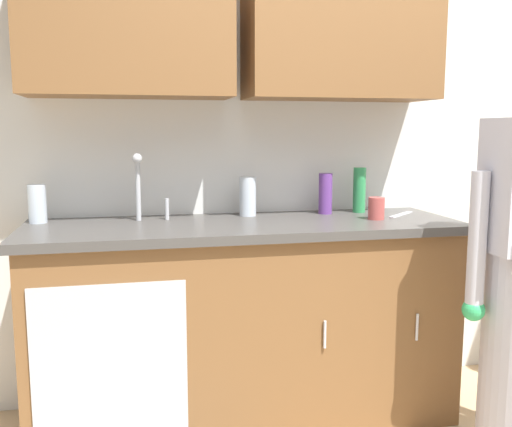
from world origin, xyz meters
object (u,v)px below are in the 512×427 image
Objects in this scene: bottle_soap at (359,190)px; knife_on_counter at (401,215)px; bottle_cleaner_spray at (248,196)px; bottle_water_short at (37,204)px; bottle_dish_liquid at (325,194)px; cup_by_sink at (376,208)px; sink at (148,228)px.

knife_on_counter is (0.16, -0.14, -0.11)m from bottle_soap.
knife_on_counter is (0.74, -0.15, -0.09)m from bottle_cleaner_spray.
bottle_cleaner_spray is (0.97, 0.01, 0.01)m from bottle_water_short.
bottle_dish_liquid reaches higher than knife_on_counter.
bottle_soap reaches higher than knife_on_counter.
bottle_dish_liquid is 0.39m from bottle_cleaner_spray.
cup_by_sink is (-0.01, -0.24, -0.06)m from bottle_soap.
cup_by_sink is at bearing -53.33° from bottle_dish_liquid.
bottle_water_short is 1.55m from bottle_soap.
sink is at bearing -169.10° from bottle_dish_liquid.
bottle_water_short is at bearing 160.66° from sink.
cup_by_sink is 0.43× the size of knife_on_counter.
bottle_water_short is 1.55m from cup_by_sink.
bottle_cleaner_spray is (-0.39, 0.02, -0.01)m from bottle_dish_liquid.
bottle_cleaner_spray is 0.76m from knife_on_counter.
bottle_soap is at bearing 2.98° from bottle_dish_liquid.
bottle_soap is 2.19× the size of cup_by_sink.
sink reaches higher than bottle_water_short.
sink is 0.90m from bottle_dish_liquid.
bottle_cleaner_spray is 0.84× the size of bottle_soap.
cup_by_sink is (0.56, -0.25, -0.04)m from bottle_cleaner_spray.
cup_by_sink is at bearing -93.13° from bottle_soap.
bottle_dish_liquid is 0.38m from knife_on_counter.
knife_on_counter is at bearing 29.33° from cup_by_sink.
bottle_water_short reaches higher than cup_by_sink.
bottle_soap is (0.58, -0.01, 0.02)m from bottle_cleaner_spray.
sink is 2.08× the size of knife_on_counter.
bottle_water_short is 0.86× the size of bottle_dish_liquid.
bottle_soap is (1.55, 0.01, 0.03)m from bottle_water_short.
sink is 2.89× the size of bottle_water_short.
sink is 0.52m from bottle_water_short.
bottle_dish_liquid is 0.89× the size of bottle_soap.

